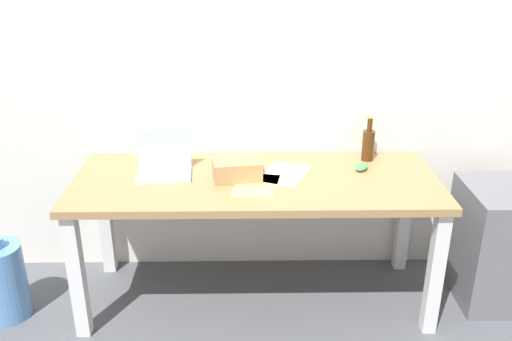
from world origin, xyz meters
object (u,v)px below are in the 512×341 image
(water_cooler_jug, at_px, (3,281))
(desk, at_px, (256,196))
(cardboard_box, at_px, (237,170))
(filing_cabinet, at_px, (496,244))
(beer_bottle, at_px, (368,144))
(laptop_left, at_px, (164,165))
(computer_mouse, at_px, (361,167))

(water_cooler_jug, bearing_deg, desk, 5.81)
(cardboard_box, xyz_separation_m, filing_cabinet, (1.43, -0.00, -0.45))
(desk, relative_size, cardboard_box, 7.73)
(desk, relative_size, beer_bottle, 7.48)
(desk, bearing_deg, water_cooler_jug, -174.19)
(laptop_left, relative_size, beer_bottle, 1.16)
(beer_bottle, xyz_separation_m, cardboard_box, (-0.73, -0.26, -0.04))
(water_cooler_jug, bearing_deg, computer_mouse, 7.54)
(desk, height_order, computer_mouse, computer_mouse)
(water_cooler_jug, bearing_deg, cardboard_box, 6.56)
(computer_mouse, bearing_deg, water_cooler_jug, -142.70)
(laptop_left, distance_m, computer_mouse, 1.06)
(laptop_left, relative_size, filing_cabinet, 0.44)
(water_cooler_jug, relative_size, filing_cabinet, 0.71)
(desk, xyz_separation_m, filing_cabinet, (1.33, 0.01, -0.31))
(computer_mouse, distance_m, filing_cabinet, 0.87)
(beer_bottle, distance_m, water_cooler_jug, 2.11)
(beer_bottle, relative_size, computer_mouse, 2.55)
(filing_cabinet, bearing_deg, desk, -179.78)
(beer_bottle, distance_m, cardboard_box, 0.77)
(filing_cabinet, bearing_deg, computer_mouse, 171.62)
(desk, distance_m, computer_mouse, 0.59)
(cardboard_box, height_order, water_cooler_jug, cardboard_box)
(computer_mouse, distance_m, water_cooler_jug, 2.01)
(desk, distance_m, filing_cabinet, 1.37)
(water_cooler_jug, bearing_deg, laptop_left, 14.70)
(water_cooler_jug, bearing_deg, beer_bottle, 11.39)
(beer_bottle, bearing_deg, desk, -157.49)
(computer_mouse, height_order, filing_cabinet, computer_mouse)
(laptop_left, xyz_separation_m, cardboard_box, (0.39, -0.08, 0.01))
(cardboard_box, bearing_deg, beer_bottle, 19.28)
(cardboard_box, bearing_deg, water_cooler_jug, -173.44)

